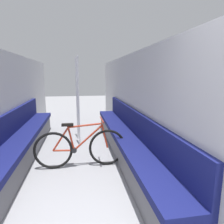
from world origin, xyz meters
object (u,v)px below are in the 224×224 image
grab_pole_far (77,100)px  bicycle (81,148)px  bench_seat_row_right (126,141)px  grab_pole_near (79,103)px  bench_seat_row_left (19,147)px

grab_pole_far → bicycle: bearing=-88.2°
bench_seat_row_right → grab_pole_near: bearing=139.1°
grab_pole_far → bench_seat_row_right: bearing=-54.6°
bench_seat_row_left → grab_pole_near: bearing=35.5°
bench_seat_row_left → grab_pole_near: (1.12, 0.80, 0.69)m
bench_seat_row_left → bench_seat_row_right: 2.04m
bench_seat_row_left → bench_seat_row_right: same height
bicycle → grab_pole_near: grab_pole_near is taller
grab_pole_near → bench_seat_row_right: bearing=-40.9°
bench_seat_row_left → grab_pole_near: grab_pole_near is taller
bench_seat_row_left → bicycle: bench_seat_row_left is taller
bench_seat_row_right → bicycle: bearing=-159.0°
bench_seat_row_right → bench_seat_row_left: bearing=180.0°
bench_seat_row_left → grab_pole_near: 1.54m
bench_seat_row_right → grab_pole_near: (-0.92, 0.80, 0.69)m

